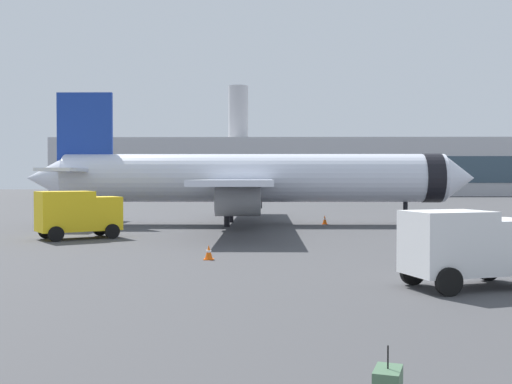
{
  "coord_description": "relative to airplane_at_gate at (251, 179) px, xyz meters",
  "views": [
    {
      "loc": [
        0.17,
        -2.38,
        3.67
      ],
      "look_at": [
        -0.3,
        27.65,
        3.0
      ],
      "focal_mm": 42.84,
      "sensor_mm": 36.0,
      "label": 1
    }
  ],
  "objects": [
    {
      "name": "cargo_van",
      "position": [
        7.95,
        -27.99,
        -2.21
      ],
      "size": [
        4.8,
        3.43,
        2.6
      ],
      "color": "white",
      "rests_on": "ground"
    },
    {
      "name": "safety_cone_near",
      "position": [
        18.1,
        -6.27,
        -3.36
      ],
      "size": [
        0.44,
        0.44,
        0.61
      ],
      "color": "#F2590C",
      "rests_on": "ground"
    },
    {
      "name": "service_truck",
      "position": [
        -10.26,
        -11.61,
        -2.05
      ],
      "size": [
        5.21,
        4.5,
        2.9
      ],
      "color": "yellow",
      "rests_on": "ground"
    },
    {
      "name": "terminal_building",
      "position": [
        7.77,
        87.55,
        2.56
      ],
      "size": [
        103.97,
        20.05,
        24.21
      ],
      "color": "#B2B2B7",
      "rests_on": "ground"
    },
    {
      "name": "airplane_at_gate",
      "position": [
        0.0,
        0.0,
        0.0
      ],
      "size": [
        35.61,
        32.02,
        10.5
      ],
      "color": "silver",
      "rests_on": "ground"
    },
    {
      "name": "safety_cone_mid",
      "position": [
        -1.41,
        -21.04,
        -3.32
      ],
      "size": [
        0.44,
        0.44,
        0.67
      ],
      "color": "#F2590C",
      "rests_on": "ground"
    },
    {
      "name": "safety_cone_outer",
      "position": [
        5.89,
        0.32,
        -3.29
      ],
      "size": [
        0.44,
        0.44,
        0.75
      ],
      "color": "#F2590C",
      "rests_on": "ground"
    }
  ]
}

